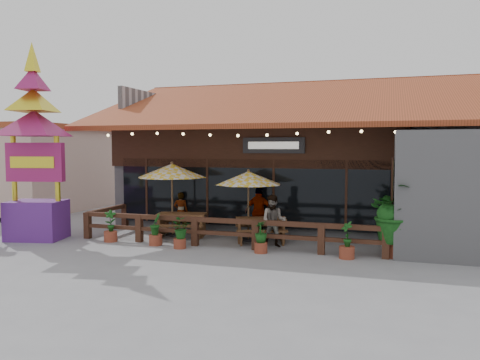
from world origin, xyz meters
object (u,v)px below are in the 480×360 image
(picnic_table_right, at_px, (261,226))
(tropical_plant, at_px, (395,215))
(picnic_table_left, at_px, (182,221))
(umbrella_left, at_px, (172,171))
(umbrella_right, at_px, (248,178))
(thai_sign_tower, at_px, (34,128))

(picnic_table_right, distance_m, tropical_plant, 4.36)
(picnic_table_left, distance_m, tropical_plant, 7.20)
(tropical_plant, bearing_deg, umbrella_left, 172.00)
(umbrella_right, height_order, thai_sign_tower, thai_sign_tower)
(umbrella_left, height_order, picnic_table_left, umbrella_left)
(picnic_table_left, relative_size, picnic_table_right, 0.97)
(umbrella_left, distance_m, umbrella_right, 2.83)
(tropical_plant, bearing_deg, thai_sign_tower, -175.52)
(picnic_table_left, bearing_deg, thai_sign_tower, -156.64)
(picnic_table_left, xyz_separation_m, thai_sign_tower, (-4.50, -1.94, 3.22))
(umbrella_right, distance_m, picnic_table_left, 2.90)
(umbrella_left, bearing_deg, picnic_table_right, -1.68)
(picnic_table_right, bearing_deg, umbrella_left, 178.32)
(picnic_table_left, height_order, tropical_plant, tropical_plant)
(picnic_table_right, bearing_deg, umbrella_right, 172.89)
(umbrella_left, xyz_separation_m, thai_sign_tower, (-4.13, -1.96, 1.47))
(umbrella_left, distance_m, tropical_plant, 7.62)
(umbrella_left, relative_size, picnic_table_right, 1.44)
(umbrella_right, bearing_deg, tropical_plant, -12.26)
(tropical_plant, bearing_deg, umbrella_right, 167.74)
(umbrella_left, distance_m, thai_sign_tower, 4.80)
(umbrella_left, bearing_deg, umbrella_right, -0.81)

